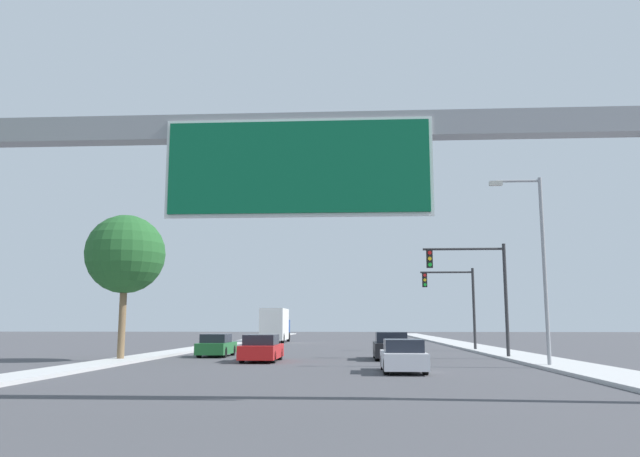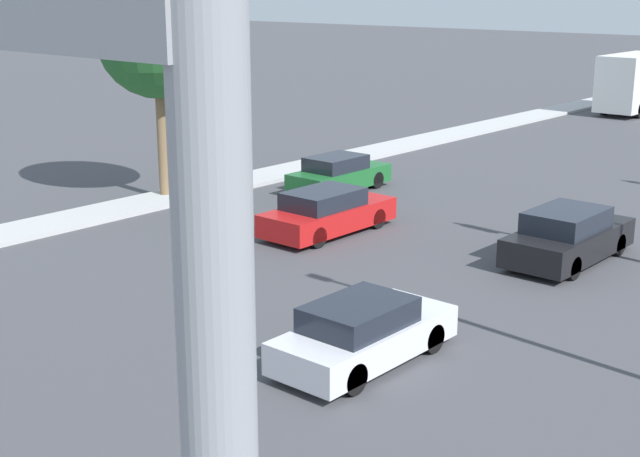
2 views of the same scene
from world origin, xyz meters
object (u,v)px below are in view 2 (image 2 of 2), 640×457
Objects in this scene: car_near_left at (339,174)px; car_mid_left at (363,333)px; car_mid_center at (568,237)px; palm_tree_background at (158,38)px; car_mid_right at (327,212)px; truck_box_primary at (639,83)px.

car_near_left reaches higher than car_mid_left.
car_mid_center is 9.24m from car_mid_left.
palm_tree_background is at bearing -170.31° from car_mid_center.
car_mid_right is at bearing -53.59° from car_near_left.
car_mid_center is at bearing -71.15° from truck_box_primary.
truck_box_primary reaches higher than car_mid_center.
car_near_left is 8.23m from palm_tree_background.
truck_box_primary is 33.73m from palm_tree_background.
truck_box_primary is at bearing 96.06° from car_mid_right.
car_mid_center reaches higher than car_mid_left.
car_mid_right is 1.11× the size of car_near_left.
car_near_left is (-3.50, 4.74, -0.02)m from car_mid_right.
car_mid_right is 0.57× the size of truck_box_primary.
car_mid_right reaches higher than car_mid_left.
car_mid_right is at bearing 1.98° from palm_tree_background.
car_mid_center is 0.59× the size of palm_tree_background.
truck_box_primary is at bearing 108.85° from car_mid_center.
car_near_left is 0.52× the size of truck_box_primary.
car_mid_left is at bearing -45.05° from car_mid_right.
palm_tree_background is (-4.08, -5.01, 5.10)m from car_near_left.
car_mid_left is at bearing -24.85° from palm_tree_background.
car_mid_right reaches higher than car_near_left.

